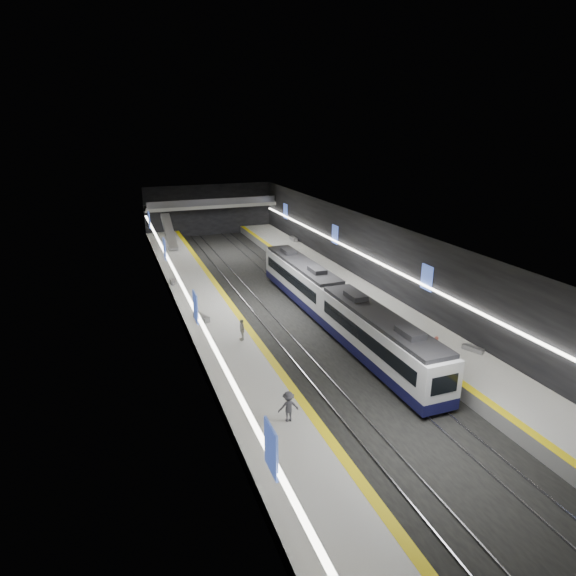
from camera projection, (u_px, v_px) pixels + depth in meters
name	position (u px, v px, depth m)	size (l,w,h in m)	color
ground	(286.00, 309.00, 46.45)	(70.00, 70.00, 0.00)	black
ceiling	(286.00, 228.00, 43.85)	(20.00, 70.00, 0.04)	beige
wall_left	(178.00, 281.00, 41.83)	(0.04, 70.00, 8.00)	black
wall_right	(379.00, 260.00, 48.47)	(0.04, 70.00, 8.00)	black
wall_back	(209.00, 210.00, 76.14)	(20.00, 0.04, 8.00)	black
platform_left	(209.00, 315.00, 43.80)	(5.00, 70.00, 1.00)	slate
tile_surface_left	(209.00, 310.00, 43.63)	(5.00, 70.00, 0.02)	#9A9A96
tactile_strip_left	(232.00, 306.00, 44.36)	(0.60, 70.00, 0.02)	yellow
platform_right	(355.00, 295.00, 48.78)	(5.00, 70.00, 1.00)	slate
tile_surface_right	(355.00, 290.00, 48.62)	(5.00, 70.00, 0.02)	#9A9A96
tactile_strip_right	(336.00, 293.00, 47.88)	(0.60, 70.00, 0.02)	yellow
rails	(286.00, 309.00, 46.43)	(6.52, 70.00, 0.12)	gray
train	(334.00, 303.00, 41.86)	(2.69, 30.04, 3.60)	#0F103A
ad_posters	(282.00, 262.00, 45.87)	(19.94, 53.50, 2.20)	#425FC7
cove_light_left	(181.00, 283.00, 41.96)	(0.25, 68.60, 0.12)	white
cove_light_right	(377.00, 262.00, 48.47)	(0.25, 68.60, 0.12)	white
mezzanine_bridge	(212.00, 205.00, 73.97)	(20.00, 3.00, 1.50)	gray
escalator	(169.00, 232.00, 66.04)	(1.20, 8.00, 0.60)	#99999E
bench_left_near	(201.00, 317.00, 41.29)	(0.54, 1.93, 0.47)	#99999E
bench_left_far	(173.00, 282.00, 50.72)	(0.45, 1.61, 0.39)	#99999E
bench_right_near	(473.00, 349.00, 35.63)	(0.44, 1.59, 0.39)	#99999E
bench_right_far	(294.00, 239.00, 69.12)	(0.57, 2.04, 0.50)	#99999E
passenger_right_a	(436.00, 347.00, 34.37)	(0.63, 0.41, 1.72)	#B95745
passenger_left_a	(242.00, 330.00, 37.29)	(1.01, 0.42, 1.72)	silver
passenger_left_b	(288.00, 407.00, 27.07)	(1.19, 0.68, 1.84)	#43434B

